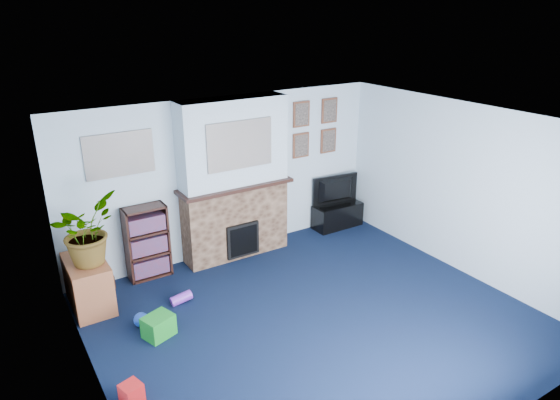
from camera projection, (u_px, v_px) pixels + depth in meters
floor at (314, 319)px, 6.10m from camera, size 5.00×4.50×0.01m
ceiling at (320, 126)px, 5.23m from camera, size 5.00×4.50×0.01m
wall_back at (228, 176)px, 7.44m from camera, size 5.00×0.04×2.40m
wall_front at (487, 331)px, 3.89m from camera, size 5.00×0.04×2.40m
wall_left at (89, 292)px, 4.43m from camera, size 0.04×4.50×2.40m
wall_right at (463, 190)px, 6.91m from camera, size 0.04×4.50×2.40m
chimney_breast at (234, 181)px, 7.29m from camera, size 1.72×0.50×2.40m
collage_main at (240, 145)px, 6.91m from camera, size 1.00×0.03×0.68m
collage_left at (119, 155)px, 6.45m from camera, size 0.90×0.03×0.58m
portrait_tl at (301, 114)px, 7.78m from camera, size 0.30×0.03×0.40m
portrait_tr at (329, 111)px, 8.06m from camera, size 0.30×0.03×0.40m
portrait_bl at (301, 145)px, 7.96m from camera, size 0.30×0.03×0.40m
portrait_br at (328, 141)px, 8.24m from camera, size 0.30×0.03×0.40m
tv_stand at (337, 214)px, 8.59m from camera, size 0.86×0.36×0.41m
television at (338, 191)px, 8.45m from camera, size 0.86×0.20×0.49m
bookshelf at (147, 244)px, 6.91m from camera, size 0.58×0.28×1.05m
sideboard at (88, 282)px, 6.24m from camera, size 0.46×0.82×0.64m
potted_plant at (85, 230)px, 5.97m from camera, size 1.00×1.01×0.85m
mantel_clock at (231, 181)px, 7.20m from camera, size 0.10×0.06×0.15m
mantel_candle at (256, 175)px, 7.40m from camera, size 0.05×0.05×0.15m
mantel_teddy at (196, 188)px, 6.93m from camera, size 0.13×0.13×0.13m
mantel_can at (275, 173)px, 7.57m from camera, size 0.06×0.06×0.12m
green_crate at (158, 325)px, 5.74m from camera, size 0.39×0.35×0.26m
toy_ball at (141, 320)px, 5.94m from camera, size 0.18×0.18×0.18m
toy_block at (132, 394)px, 4.76m from camera, size 0.23×0.23×0.23m
toy_tube at (181, 298)px, 6.41m from camera, size 0.29×0.13×0.16m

